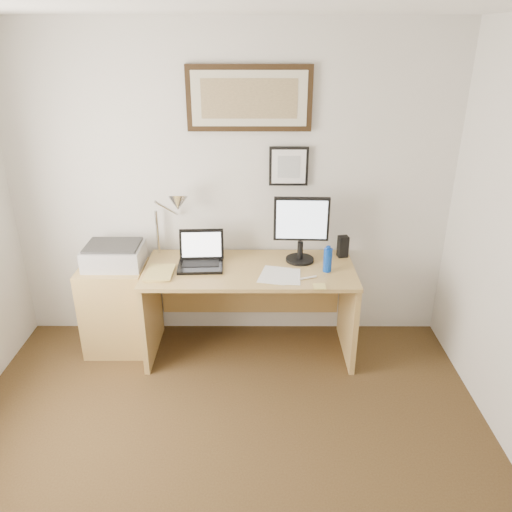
{
  "coord_description": "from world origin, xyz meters",
  "views": [
    {
      "loc": [
        0.21,
        -1.8,
        2.38
      ],
      "look_at": [
        0.2,
        1.43,
        0.94
      ],
      "focal_mm": 35.0,
      "sensor_mm": 36.0,
      "label": 1
    }
  ],
  "objects_px": {
    "side_cabinet": "(117,308)",
    "desk": "(250,290)",
    "water_bottle": "(328,260)",
    "lcd_monitor": "(301,226)",
    "laptop": "(201,259)",
    "printer": "(114,255)",
    "book": "(146,273)"
  },
  "relations": [
    {
      "from": "laptop",
      "to": "book",
      "type": "bearing_deg",
      "value": -158.99
    },
    {
      "from": "book",
      "to": "side_cabinet",
      "type": "bearing_deg",
      "value": 152.83
    },
    {
      "from": "water_bottle",
      "to": "lcd_monitor",
      "type": "relative_size",
      "value": 0.35
    },
    {
      "from": "side_cabinet",
      "to": "desk",
      "type": "relative_size",
      "value": 0.46
    },
    {
      "from": "side_cabinet",
      "to": "water_bottle",
      "type": "height_order",
      "value": "water_bottle"
    },
    {
      "from": "lcd_monitor",
      "to": "book",
      "type": "bearing_deg",
      "value": -168.68
    },
    {
      "from": "laptop",
      "to": "lcd_monitor",
      "type": "relative_size",
      "value": 0.68
    },
    {
      "from": "water_bottle",
      "to": "lcd_monitor",
      "type": "bearing_deg",
      "value": 136.39
    },
    {
      "from": "side_cabinet",
      "to": "lcd_monitor",
      "type": "distance_m",
      "value": 1.61
    },
    {
      "from": "book",
      "to": "lcd_monitor",
      "type": "bearing_deg",
      "value": 11.32
    },
    {
      "from": "side_cabinet",
      "to": "laptop",
      "type": "relative_size",
      "value": 2.08
    },
    {
      "from": "book",
      "to": "printer",
      "type": "distance_m",
      "value": 0.35
    },
    {
      "from": "book",
      "to": "laptop",
      "type": "relative_size",
      "value": 0.78
    },
    {
      "from": "printer",
      "to": "laptop",
      "type": "bearing_deg",
      "value": -3.42
    },
    {
      "from": "side_cabinet",
      "to": "laptop",
      "type": "bearing_deg",
      "value": -0.49
    },
    {
      "from": "desk",
      "to": "lcd_monitor",
      "type": "relative_size",
      "value": 3.08
    },
    {
      "from": "side_cabinet",
      "to": "lcd_monitor",
      "type": "bearing_deg",
      "value": 2.94
    },
    {
      "from": "water_bottle",
      "to": "laptop",
      "type": "xyz_separation_m",
      "value": [
        -0.96,
        0.1,
        -0.03
      ]
    },
    {
      "from": "desk",
      "to": "water_bottle",
      "type": "bearing_deg",
      "value": -13.58
    },
    {
      "from": "laptop",
      "to": "printer",
      "type": "xyz_separation_m",
      "value": [
        -0.67,
        0.04,
        0.01
      ]
    },
    {
      "from": "water_bottle",
      "to": "book",
      "type": "height_order",
      "value": "water_bottle"
    },
    {
      "from": "side_cabinet",
      "to": "lcd_monitor",
      "type": "relative_size",
      "value": 1.4
    },
    {
      "from": "water_bottle",
      "to": "laptop",
      "type": "bearing_deg",
      "value": 174.05
    },
    {
      "from": "desk",
      "to": "laptop",
      "type": "relative_size",
      "value": 4.55
    },
    {
      "from": "side_cabinet",
      "to": "printer",
      "type": "bearing_deg",
      "value": 56.2
    },
    {
      "from": "water_bottle",
      "to": "desk",
      "type": "distance_m",
      "value": 0.68
    },
    {
      "from": "laptop",
      "to": "lcd_monitor",
      "type": "bearing_deg",
      "value": 6.05
    },
    {
      "from": "printer",
      "to": "side_cabinet",
      "type": "bearing_deg",
      "value": -123.8
    },
    {
      "from": "desk",
      "to": "laptop",
      "type": "distance_m",
      "value": 0.48
    },
    {
      "from": "desk",
      "to": "book",
      "type": "bearing_deg",
      "value": -165.9
    },
    {
      "from": "desk",
      "to": "laptop",
      "type": "height_order",
      "value": "laptop"
    },
    {
      "from": "lcd_monitor",
      "to": "water_bottle",
      "type": "bearing_deg",
      "value": -43.61
    }
  ]
}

